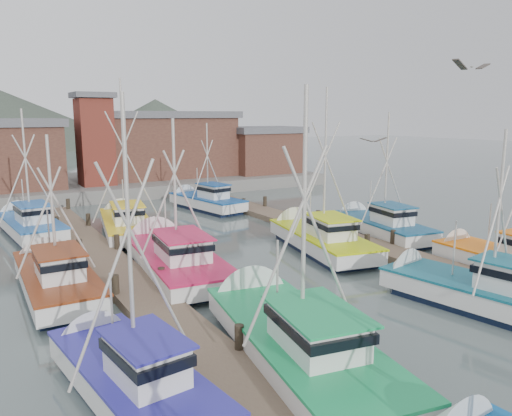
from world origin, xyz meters
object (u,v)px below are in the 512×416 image
boat_4 (291,337)px  boat_12 (126,224)px  lookout_tower (95,139)px  boat_8 (172,257)px

boat_4 → boat_12: size_ratio=0.97×
lookout_tower → boat_12: boat_12 is taller
boat_8 → boat_12: size_ratio=0.99×
lookout_tower → boat_4: size_ratio=0.81×
boat_4 → boat_8: bearing=99.0°
lookout_tower → boat_12: 16.92m
lookout_tower → boat_8: size_ratio=0.80×
boat_4 → boat_12: bearing=98.5°
boat_8 → boat_12: bearing=94.2°
boat_4 → boat_8: boat_4 is taller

